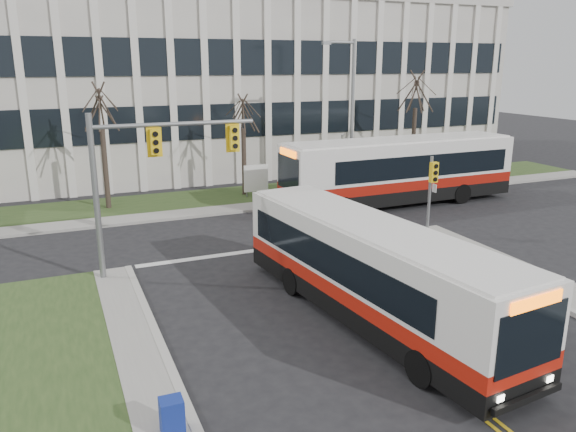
# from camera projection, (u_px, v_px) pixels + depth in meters

# --- Properties ---
(ground) EXTENTS (120.00, 120.00, 0.00)m
(ground) POSITION_uv_depth(u_px,v_px,m) (372.00, 326.00, 17.38)
(ground) COLOR black
(ground) RESTS_ON ground
(sidewalk_cross) EXTENTS (44.00, 1.60, 0.14)m
(sidewalk_cross) POSITION_uv_depth(u_px,v_px,m) (310.00, 201.00, 32.74)
(sidewalk_cross) COLOR #9E9B93
(sidewalk_cross) RESTS_ON ground
(building_lawn) EXTENTS (44.00, 5.00, 0.12)m
(building_lawn) POSITION_uv_depth(u_px,v_px,m) (291.00, 191.00, 35.23)
(building_lawn) COLOR #2B431C
(building_lawn) RESTS_ON ground
(office_building) EXTENTS (40.00, 16.00, 12.00)m
(office_building) POSITION_uv_depth(u_px,v_px,m) (231.00, 87.00, 44.31)
(office_building) COLOR beige
(office_building) RESTS_ON ground
(mast_arm_signal) EXTENTS (6.11, 0.38, 6.20)m
(mast_arm_signal) POSITION_uv_depth(u_px,v_px,m) (142.00, 165.00, 20.50)
(mast_arm_signal) COLOR slate
(mast_arm_signal) RESTS_ON ground
(signal_pole_near) EXTENTS (0.34, 0.39, 3.80)m
(signal_pole_near) POSITION_uv_depth(u_px,v_px,m) (432.00, 185.00, 25.55)
(signal_pole_near) COLOR slate
(signal_pole_near) RESTS_ON ground
(signal_pole_far) EXTENTS (0.34, 0.39, 3.80)m
(signal_pole_far) POSITION_uv_depth(u_px,v_px,m) (343.00, 157.00, 33.10)
(signal_pole_far) COLOR slate
(signal_pole_far) RESTS_ON ground
(streetlight) EXTENTS (2.15, 0.25, 9.20)m
(streetlight) POSITION_uv_depth(u_px,v_px,m) (350.00, 109.00, 33.41)
(streetlight) COLOR slate
(streetlight) RESTS_ON ground
(directory_sign) EXTENTS (1.50, 0.12, 2.00)m
(directory_sign) POSITION_uv_depth(u_px,v_px,m) (256.00, 179.00, 33.55)
(directory_sign) COLOR slate
(directory_sign) RESTS_ON ground
(tree_left) EXTENTS (1.80, 1.80, 7.70)m
(tree_left) POSITION_uv_depth(u_px,v_px,m) (100.00, 109.00, 29.64)
(tree_left) COLOR #42352B
(tree_left) RESTS_ON ground
(tree_mid) EXTENTS (1.80, 1.80, 6.82)m
(tree_mid) POSITION_uv_depth(u_px,v_px,m) (243.00, 115.00, 33.00)
(tree_mid) COLOR #42352B
(tree_mid) RESTS_ON ground
(tree_right) EXTENTS (1.80, 1.80, 8.25)m
(tree_right) POSITION_uv_depth(u_px,v_px,m) (416.00, 93.00, 37.07)
(tree_right) COLOR #42352B
(tree_right) RESTS_ON ground
(bus_main) EXTENTS (3.72, 11.87, 3.11)m
(bus_main) POSITION_uv_depth(u_px,v_px,m) (370.00, 273.00, 17.45)
(bus_main) COLOR silver
(bus_main) RESTS_ON ground
(bus_cross) EXTENTS (13.83, 3.20, 3.68)m
(bus_cross) POSITION_uv_depth(u_px,v_px,m) (399.00, 173.00, 31.89)
(bus_cross) COLOR silver
(bus_cross) RESTS_ON ground
(newspaper_box_blue) EXTENTS (0.51, 0.46, 0.95)m
(newspaper_box_blue) POSITION_uv_depth(u_px,v_px,m) (172.00, 419.00, 12.09)
(newspaper_box_blue) COLOR navy
(newspaper_box_blue) RESTS_ON ground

